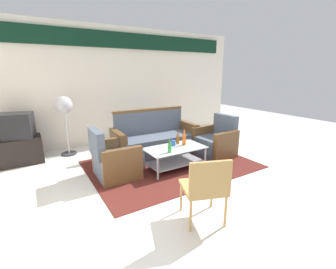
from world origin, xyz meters
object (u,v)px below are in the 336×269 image
coffee_table (175,155)px  armchair_right (216,142)px  television (15,126)px  bottle_orange (184,139)px  armchair_left (114,161)px  tv_stand (19,151)px  cup (173,143)px  bottle_brown (178,139)px  couch (155,140)px  pedestal_fan (64,108)px  bottle_green (170,147)px  wicker_chair (206,185)px

coffee_table → armchair_right: bearing=7.1°
television → bottle_orange: bearing=159.8°
armchair_left → tv_stand: bearing=-137.2°
armchair_left → tv_stand: armchair_left is taller
television → cup: bearing=158.9°
bottle_brown → couch: bearing=98.8°
bottle_brown → coffee_table: bearing=-135.9°
television → pedestal_fan: pedestal_fan is taller
couch → bottle_brown: (0.11, -0.73, 0.18)m
armchair_left → armchair_right: 2.21m
bottle_brown → television: size_ratio=0.34×
bottle_green → cup: bearing=47.9°
bottle_orange → wicker_chair: wicker_chair is taller
armchair_right → pedestal_fan: (-2.69, 1.72, 0.73)m
bottle_orange → bottle_brown: bearing=114.8°
armchair_left → tv_stand: size_ratio=1.06×
bottle_orange → cup: (-0.20, 0.07, -0.06)m
couch → bottle_green: couch is taller
tv_stand → wicker_chair: 3.84m
bottle_brown → television: (-2.63, 1.64, 0.26)m
couch → coffee_table: size_ratio=1.66×
armchair_right → pedestal_fan: size_ratio=0.67×
wicker_chair → couch: bearing=95.2°
couch → pedestal_fan: (-1.62, 0.97, 0.70)m
tv_stand → wicker_chair: size_ratio=0.95×
cup → tv_stand: bearing=145.7°
bottle_brown → bottle_green: 0.52m
armchair_left → bottle_brown: size_ratio=3.64×
pedestal_fan → wicker_chair: bearing=-74.1°
coffee_table → tv_stand: (-2.45, 1.81, -0.01)m
bottle_green → wicker_chair: bearing=-105.1°
couch → bottle_brown: size_ratio=7.80×
armchair_left → pedestal_fan: 1.82m
couch → wicker_chair: (-0.65, -2.44, 0.18)m
bottle_green → couch: bearing=75.1°
tv_stand → television: 0.50m
couch → armchair_right: (1.07, -0.76, -0.03)m
coffee_table → television: 3.09m
cup → tv_stand: 3.02m
armchair_left → wicker_chair: (0.48, -1.81, 0.21)m
armchair_right → pedestal_fan: pedestal_fan is taller
television → pedestal_fan: (0.90, 0.05, 0.25)m
armchair_right → armchair_left: bearing=84.1°
armchair_left → bottle_green: (0.85, -0.43, 0.21)m
bottle_green → wicker_chair: 1.42m
coffee_table → bottle_orange: size_ratio=3.73×
bottle_orange → couch: bearing=101.4°
coffee_table → bottle_orange: bottle_orange is taller
coffee_table → bottle_green: (-0.22, -0.17, 0.23)m
bottle_orange → cup: size_ratio=2.95×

